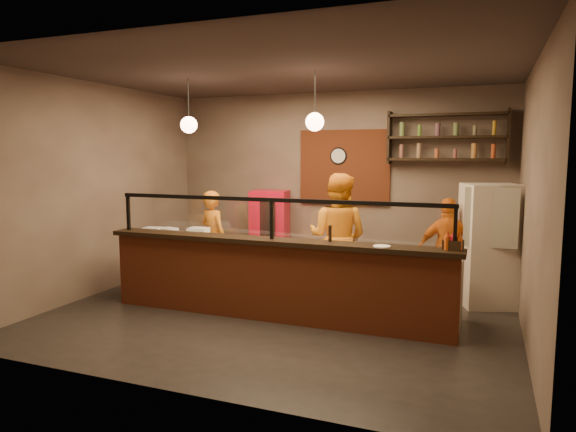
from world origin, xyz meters
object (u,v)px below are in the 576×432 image
at_px(cook_right, 448,250).
at_px(pizza_dough, 272,244).
at_px(pepper_mill, 330,233).
at_px(cook_mid, 338,237).
at_px(fridge, 489,245).
at_px(condiment_caddy, 453,245).
at_px(wall_clock, 339,156).
at_px(cook_left, 214,238).
at_px(red_cooler, 270,232).

distance_m(cook_right, pizza_dough, 2.55).
bearing_deg(pepper_mill, cook_right, 50.64).
bearing_deg(cook_mid, pepper_mill, 107.06).
bearing_deg(fridge, pizza_dough, -175.65).
bearing_deg(cook_mid, fridge, -159.96).
relative_size(fridge, condiment_caddy, 8.51).
bearing_deg(condiment_caddy, fridge, 76.29).
xyz_separation_m(pizza_dough, pepper_mill, (0.95, -0.41, 0.26)).
xyz_separation_m(wall_clock, fridge, (2.50, -1.06, -1.24)).
distance_m(wall_clock, cook_left, 2.60).
relative_size(cook_left, cook_mid, 0.83).
bearing_deg(red_cooler, wall_clock, 4.36).
bearing_deg(cook_right, cook_left, -7.10).
xyz_separation_m(cook_mid, red_cooler, (-1.61, 1.26, -0.19)).
distance_m(cook_left, cook_mid, 2.11).
relative_size(cook_right, pepper_mill, 7.46).
height_order(wall_clock, red_cooler, wall_clock).
distance_m(wall_clock, fridge, 2.98).
relative_size(wall_clock, pizza_dough, 0.66).
bearing_deg(pizza_dough, cook_right, 27.60).
relative_size(cook_left, pepper_mill, 7.64).
height_order(cook_left, fridge, fridge).
bearing_deg(wall_clock, pepper_mill, -76.46).
relative_size(red_cooler, condiment_caddy, 7.34).
bearing_deg(cook_left, cook_right, -149.20).
bearing_deg(pepper_mill, wall_clock, 103.54).
bearing_deg(cook_left, fridge, -149.65).
height_order(pizza_dough, condiment_caddy, condiment_caddy).
distance_m(fridge, pizza_dough, 3.06).
bearing_deg(wall_clock, cook_right, -29.14).
relative_size(wall_clock, cook_mid, 0.16).
xyz_separation_m(cook_left, pizza_dough, (1.36, -0.79, 0.13)).
distance_m(wall_clock, pepper_mill, 2.91).
relative_size(wall_clock, fridge, 0.17).
height_order(wall_clock, pizza_dough, wall_clock).
xyz_separation_m(cook_right, red_cooler, (-3.13, 0.78, -0.01)).
height_order(wall_clock, condiment_caddy, wall_clock).
bearing_deg(pizza_dough, pepper_mill, -23.32).
height_order(wall_clock, cook_mid, wall_clock).
bearing_deg(pepper_mill, red_cooler, 127.56).
bearing_deg(wall_clock, cook_mid, -74.54).
relative_size(cook_left, cook_right, 1.02).
bearing_deg(fridge, cook_right, 163.86).
relative_size(wall_clock, red_cooler, 0.20).
xyz_separation_m(cook_left, cook_right, (3.62, 0.39, -0.02)).
distance_m(cook_mid, cook_right, 1.60).
height_order(wall_clock, cook_right, wall_clock).
bearing_deg(condiment_caddy, cook_left, 162.08).
bearing_deg(pepper_mill, fridge, 41.09).
height_order(cook_right, condiment_caddy, cook_right).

